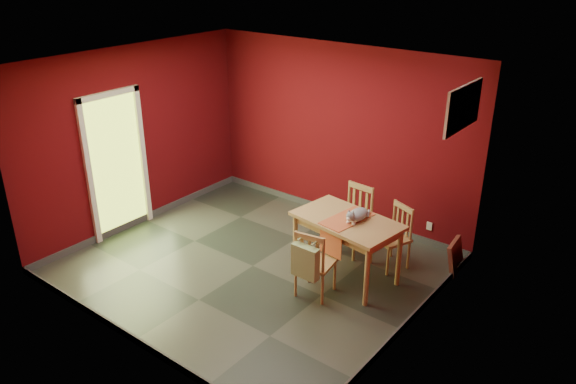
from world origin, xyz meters
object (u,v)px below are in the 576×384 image
Objects in this scene: dining_table at (347,226)px; chair_far_right at (394,236)px; chair_near at (314,262)px; picture_frame at (455,257)px; chair_far_left at (353,219)px; cat at (358,213)px; tote_bag at (305,262)px.

chair_far_right reaches higher than dining_table.
dining_table is 0.66m from chair_near.
dining_table is 3.13× the size of picture_frame.
dining_table is 1.58× the size of chair_near.
chair_far_left is 1.07× the size of chair_near.
dining_table is at bearing -153.62° from cat.
cat reaches higher than tote_bag.
cat reaches higher than chair_far_right.
dining_table is 0.24m from cat.
chair_far_left is 2.36× the size of cat.
chair_far_right reaches higher than picture_frame.
dining_table is at bearing -119.63° from chair_far_right.
chair_far_left reaches higher than dining_table.
chair_far_left is (-0.29, 0.64, -0.24)m from dining_table.
chair_far_left is at bearing -166.40° from picture_frame.
chair_far_left is at bearing 177.47° from chair_far_right.
chair_far_right is 0.96× the size of chair_near.
cat reaches higher than dining_table.
dining_table is at bearing -65.74° from chair_far_left.
tote_bag is 1.18× the size of cat.
chair_near is 0.83m from cat.
dining_table is 2.97× the size of tote_bag.
tote_bag is 1.05× the size of picture_frame.
tote_bag is 2.15m from picture_frame.
cat is at bearing 25.90° from dining_table.
cat is (0.19, 0.65, 0.47)m from chair_near.
tote_bag is at bearing -105.66° from chair_far_right.
chair_far_right is 1.29m from chair_near.
chair_far_left is 1.44m from picture_frame.
picture_frame is at bearing 53.72° from chair_near.
dining_table is at bearing -137.96° from picture_frame.
cat is (-0.23, -0.56, 0.49)m from chair_far_right.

